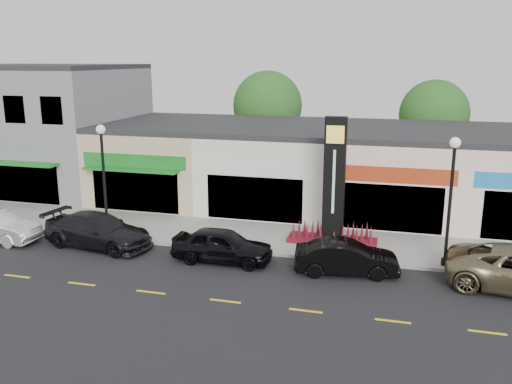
% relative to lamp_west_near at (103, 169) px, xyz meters
% --- Properties ---
extents(ground, '(120.00, 120.00, 0.00)m').
position_rel_lamp_west_near_xyz_m(ground, '(8.00, -2.50, -3.48)').
color(ground, black).
rests_on(ground, ground).
extents(sidewalk, '(52.00, 4.30, 0.15)m').
position_rel_lamp_west_near_xyz_m(sidewalk, '(8.00, 1.85, -3.40)').
color(sidewalk, gray).
rests_on(sidewalk, ground).
extents(curb, '(52.00, 0.20, 0.15)m').
position_rel_lamp_west_near_xyz_m(curb, '(8.00, -0.40, -3.40)').
color(curb, gray).
rests_on(curb, ground).
extents(building_grey_2story, '(12.00, 10.95, 8.30)m').
position_rel_lamp_west_near_xyz_m(building_grey_2story, '(-10.00, 8.98, 0.67)').
color(building_grey_2story, slate).
rests_on(building_grey_2story, ground).
extents(shop_beige, '(7.00, 10.85, 4.80)m').
position_rel_lamp_west_near_xyz_m(shop_beige, '(-0.50, 8.96, -1.08)').
color(shop_beige, tan).
rests_on(shop_beige, ground).
extents(shop_cream, '(7.00, 10.01, 4.80)m').
position_rel_lamp_west_near_xyz_m(shop_cream, '(6.50, 8.97, -1.08)').
color(shop_cream, beige).
rests_on(shop_cream, ground).
extents(shop_pink_w, '(7.00, 10.01, 4.80)m').
position_rel_lamp_west_near_xyz_m(shop_pink_w, '(13.50, 8.97, -1.08)').
color(shop_pink_w, beige).
rests_on(shop_pink_w, ground).
extents(tree_rear_west, '(5.20, 5.20, 7.83)m').
position_rel_lamp_west_near_xyz_m(tree_rear_west, '(4.00, 17.00, 1.74)').
color(tree_rear_west, '#382619').
rests_on(tree_rear_west, ground).
extents(tree_rear_mid, '(4.80, 4.80, 7.29)m').
position_rel_lamp_west_near_xyz_m(tree_rear_mid, '(16.00, 17.00, 1.41)').
color(tree_rear_mid, '#382619').
rests_on(tree_rear_mid, ground).
extents(lamp_west_near, '(0.44, 0.44, 5.47)m').
position_rel_lamp_west_near_xyz_m(lamp_west_near, '(0.00, 0.00, 0.00)').
color(lamp_west_near, black).
rests_on(lamp_west_near, sidewalk).
extents(lamp_east_near, '(0.44, 0.44, 5.47)m').
position_rel_lamp_west_near_xyz_m(lamp_east_near, '(16.00, 0.00, 0.00)').
color(lamp_east_near, black).
rests_on(lamp_east_near, sidewalk).
extents(pylon_sign, '(4.20, 1.30, 6.00)m').
position_rel_lamp_west_near_xyz_m(pylon_sign, '(11.00, 1.70, -1.20)').
color(pylon_sign, '#530E1E').
rests_on(pylon_sign, sidewalk).
extents(car_dark_sedan, '(2.97, 5.68, 1.57)m').
position_rel_lamp_west_near_xyz_m(car_dark_sedan, '(0.32, -1.37, -2.69)').
color(car_dark_sedan, black).
rests_on(car_dark_sedan, ground).
extents(car_black_sedan, '(1.79, 4.42, 1.51)m').
position_rel_lamp_west_near_xyz_m(car_black_sedan, '(6.62, -1.71, -2.72)').
color(car_black_sedan, black).
rests_on(car_black_sedan, ground).
extents(car_black_conv, '(2.09, 4.43, 1.40)m').
position_rel_lamp_west_near_xyz_m(car_black_conv, '(12.01, -1.70, -2.77)').
color(car_black_conv, black).
rests_on(car_black_conv, ground).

